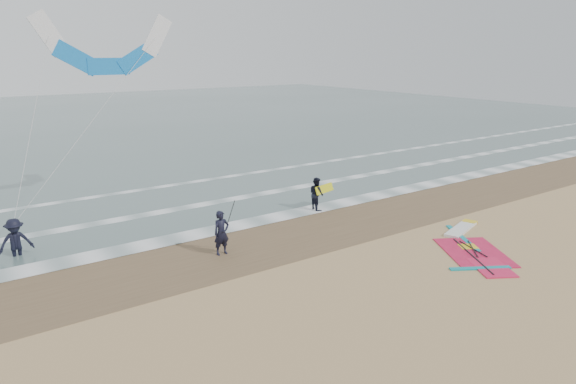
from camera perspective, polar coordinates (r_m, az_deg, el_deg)
ground at (r=17.95m, az=13.70°, el=-9.50°), size 120.00×120.00×0.00m
sea_water at (r=60.35m, az=-22.80°, el=7.14°), size 120.00×80.00×0.02m
wet_sand_band at (r=22.03m, az=2.01°, el=-4.30°), size 120.00×5.00×0.01m
foam_waterline at (r=25.53m, az=-3.97°, el=-1.48°), size 120.00×9.15×0.02m
windsurf_rig at (r=21.55m, az=19.72°, el=-5.61°), size 5.17×4.89×0.12m
person_standing at (r=19.41m, az=-7.40°, el=-4.53°), size 0.62×0.41×1.70m
person_walking at (r=24.66m, az=3.18°, el=-0.20°), size 0.68×0.84×1.61m
person_wading at (r=21.50m, az=-28.11°, el=-4.10°), size 1.21×0.72×1.84m
held_pole at (r=19.41m, az=-6.66°, el=-3.26°), size 0.17×0.86×1.82m
carried_kiteboard at (r=24.77m, az=4.06°, el=0.37°), size 1.30×0.51×0.39m
surf_kite at (r=25.43m, az=-19.47°, el=14.56°), size 8.33×4.14×7.89m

